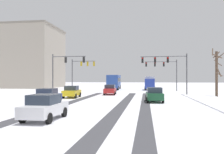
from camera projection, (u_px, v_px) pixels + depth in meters
wheel_track_left_lane at (63, 105)px, 23.03m from camera, size 1.15×38.75×0.01m
wheel_track_right_lane at (145, 106)px, 21.88m from camera, size 0.91×38.75×0.01m
wheel_track_center at (122, 106)px, 22.20m from camera, size 1.09×38.75×0.01m
traffic_signal_near_right at (168, 64)px, 36.91m from camera, size 7.30×0.46×6.50m
traffic_signal_far_right at (164, 68)px, 48.56m from camera, size 6.66×0.66×6.50m
traffic_signal_far_left at (81, 68)px, 47.16m from camera, size 4.82×0.42×6.50m
traffic_signal_near_left at (64, 66)px, 37.19m from camera, size 5.51×0.44×6.50m
car_red_lead at (110, 90)px, 37.74m from camera, size 2.01×4.19×1.62m
car_yellow_cab_second at (72, 92)px, 31.80m from camera, size 2.02×4.19×1.62m
car_dark_green_third at (154, 95)px, 26.10m from camera, size 1.98×4.17×1.62m
car_blue_fourth at (48, 96)px, 23.39m from camera, size 2.00×4.18×1.62m
car_white_fifth at (45, 107)px, 14.79m from camera, size 1.84×4.10×1.62m
bus_oncoming at (114, 81)px, 55.73m from camera, size 3.06×11.11×3.38m
box_truck_delivery at (150, 83)px, 53.58m from camera, size 2.49×7.47×3.02m
bare_tree_sidewalk_far at (217, 72)px, 33.18m from camera, size 1.81×1.85×6.99m
office_building_far_left_block at (15, 58)px, 67.62m from camera, size 25.37×15.68×17.20m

